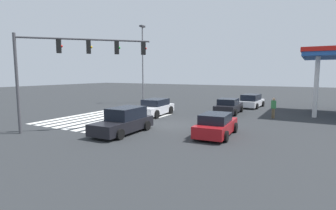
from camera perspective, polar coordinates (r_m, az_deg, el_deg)
ground_plane at (r=18.82m, az=0.00°, el=-4.43°), size 132.91×132.91×0.00m
crosswalk_markings at (r=22.19m, az=-13.24°, el=-2.88°), size 9.38×7.25×0.01m
traffic_signal_mast at (r=17.83m, az=-20.11°, el=9.68°), size 5.91×5.91×6.09m
car_1 at (r=15.87m, az=10.43°, el=-4.31°), size 4.30×2.17×1.35m
car_2 at (r=23.26m, az=-2.92°, el=-0.55°), size 4.72×2.40×1.44m
car_3 at (r=30.20m, az=17.69°, el=0.83°), size 4.50×2.24×1.44m
car_4 at (r=16.58m, az=-9.58°, el=-3.50°), size 4.56×2.07×1.57m
car_5 at (r=24.96m, az=13.07°, el=-0.31°), size 4.46×2.18×1.40m
pedestrian at (r=23.27m, az=21.98°, el=-0.39°), size 0.40×0.41×1.70m
street_light_pole_a at (r=33.27m, az=-5.54°, el=10.13°), size 0.80×0.36×9.57m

